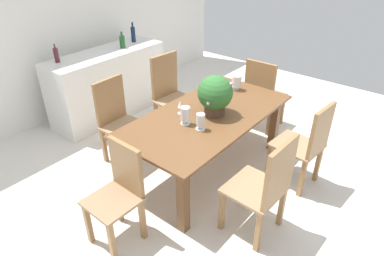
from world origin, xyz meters
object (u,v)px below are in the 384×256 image
wine_glass (180,104)px  wine_bottle_clear (56,55)px  chair_head_end (120,190)px  wine_bottle_dark (133,34)px  chair_far_right (170,90)px  kitchen_counter (109,84)px  crystal_vase_center_near (185,115)px  crystal_vase_left (201,121)px  wine_bottle_tall (122,42)px  chair_near_left (266,185)px  flower_centerpiece (215,94)px  crystal_vase_right (237,81)px  chair_foot_end (262,92)px  dining_table (208,123)px  chair_near_right (307,143)px  chair_far_left (118,117)px

wine_glass → wine_bottle_clear: 1.87m
chair_head_end → wine_bottle_dark: wine_bottle_dark is taller
chair_far_right → kitchen_counter: chair_far_right is taller
chair_head_end → crystal_vase_center_near: bearing=94.2°
crystal_vase_center_near → crystal_vase_left: bearing=-86.2°
crystal_vase_left → wine_bottle_tall: 2.20m
crystal_vase_center_near → wine_bottle_clear: wine_bottle_clear is taller
crystal_vase_left → wine_glass: crystal_vase_left is taller
chair_near_left → flower_centerpiece: flower_centerpiece is taller
chair_head_end → chair_near_left: bearing=40.9°
crystal_vase_left → wine_bottle_dark: size_ratio=0.59×
crystal_vase_left → crystal_vase_right: crystal_vase_right is taller
chair_far_right → wine_bottle_clear: size_ratio=4.47×
crystal_vase_center_near → wine_bottle_clear: size_ratio=0.81×
crystal_vase_left → wine_glass: 0.39m
chair_near_left → chair_foot_end: chair_near_left is taller
chair_head_end → wine_bottle_tall: 2.63m
wine_glass → chair_foot_end: bearing=-9.5°
wine_bottle_dark → crystal_vase_center_near: bearing=-119.9°
flower_centerpiece → wine_bottle_clear: size_ratio=1.84×
kitchen_counter → wine_bottle_clear: bearing=168.9°
flower_centerpiece → dining_table: bearing=130.3°
flower_centerpiece → crystal_vase_left: flower_centerpiece is taller
chair_near_left → wine_bottle_tall: (0.95, 2.85, 0.49)m
crystal_vase_right → crystal_vase_center_near: bearing=-176.8°
crystal_vase_center_near → crystal_vase_right: (1.04, 0.06, -0.00)m
wine_glass → wine_bottle_clear: bearing=97.8°
chair_near_left → wine_glass: chair_near_left is taller
chair_near_left → chair_far_right: bearing=-112.9°
flower_centerpiece → kitchen_counter: (0.17, 2.00, -0.48)m
chair_head_end → wine_glass: (1.07, 0.23, 0.32)m
dining_table → chair_far_right: 1.06m
chair_near_right → wine_glass: chair_near_right is taller
kitchen_counter → wine_bottle_tall: size_ratio=7.57×
chair_head_end → flower_centerpiece: size_ratio=2.18×
chair_near_right → chair_far_right: (0.02, 1.91, 0.04)m
flower_centerpiece → crystal_vase_left: 0.38m
dining_table → flower_centerpiece: flower_centerpiece is taller
chair_head_end → chair_far_left: bearing=141.3°
chair_near_left → chair_far_left: bearing=-87.8°
dining_table → chair_near_left: 1.06m
chair_head_end → chair_far_right: size_ratio=0.90×
chair_foot_end → chair_head_end: 2.47m
wine_glass → wine_bottle_dark: 2.03m
chair_far_left → crystal_vase_left: (0.14, -1.09, 0.28)m
crystal_vase_right → wine_bottle_tall: wine_bottle_tall is taller
chair_foot_end → wine_bottle_dark: size_ratio=3.43×
flower_centerpiece → wine_bottle_dark: bearing=69.7°
wine_bottle_clear → crystal_vase_center_near: bearing=-86.9°
chair_far_right → kitchen_counter: bearing=107.9°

